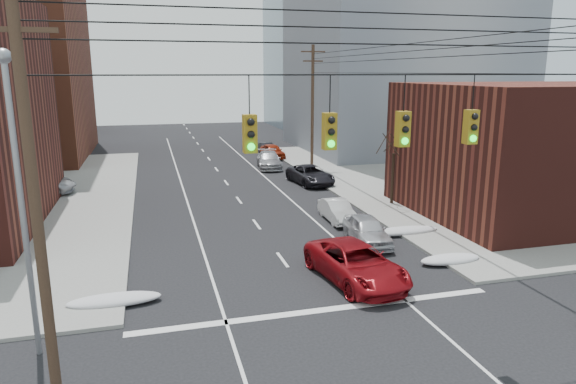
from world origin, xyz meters
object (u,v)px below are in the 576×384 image
red_pickup (356,263)px  parked_car_b (337,211)px  parked_car_e (272,151)px  parked_car_a (367,230)px  parked_car_d (269,160)px  parked_car_c (310,175)px  lot_car_b (34,184)px  parked_car_f (266,148)px

red_pickup → parked_car_b: red_pickup is taller
red_pickup → parked_car_e: red_pickup is taller
parked_car_a → parked_car_d: 22.19m
parked_car_c → lot_car_b: lot_car_b is taller
parked_car_a → parked_car_f: parked_car_a is taller
parked_car_a → parked_car_d: parked_car_d is taller
parked_car_c → parked_car_e: parked_car_c is taller
parked_car_b → parked_car_e: size_ratio=0.89×
parked_car_a → parked_car_e: bearing=91.5°
red_pickup → lot_car_b: 25.79m
red_pickup → parked_car_d: (2.42, 26.63, -0.04)m
lot_car_b → parked_car_f: bearing=-48.5°
parked_car_d → parked_car_e: (1.60, 5.36, -0.03)m
parked_car_b → parked_car_f: (1.60, 26.08, -0.02)m
parked_car_b → parked_car_c: parked_car_c is taller
parked_car_c → parked_car_d: (-1.60, 7.53, 0.03)m
parked_car_a → parked_car_e: size_ratio=0.99×
parked_car_e → parked_car_f: size_ratio=1.15×
red_pickup → parked_car_e: 32.24m
parked_car_c → parked_car_d: size_ratio=1.01×
parked_car_a → parked_car_c: size_ratio=0.81×
parked_car_d → parked_car_c: bearing=-70.1°
parked_car_b → lot_car_b: 21.82m
red_pickup → parked_car_d: size_ratio=1.09×
red_pickup → parked_car_c: (4.02, 19.10, -0.06)m
red_pickup → parked_car_f: (4.02, 34.80, -0.18)m
parked_car_b → parked_car_c: size_ratio=0.73×
parked_car_c → parked_car_f: size_ratio=1.41×
parked_car_a → lot_car_b: lot_car_b is taller
parked_car_a → lot_car_b: (-18.67, 15.60, 0.20)m
parked_car_a → parked_car_b: bearing=95.1°
red_pickup → lot_car_b: size_ratio=1.02×
parked_car_b → parked_car_e: bearing=87.5°
parked_car_f → lot_car_b: (-20.25, -14.75, 0.31)m
lot_car_b → red_pickup: bearing=-135.6°
parked_car_b → parked_car_e: parked_car_e is taller
parked_car_b → parked_car_c: (1.60, 10.38, 0.10)m
parked_car_e → parked_car_f: (0.00, 2.81, -0.11)m
parked_car_c → parked_car_f: 15.69m
parked_car_b → parked_car_d: parked_car_d is taller
parked_car_a → parked_car_d: bearing=94.8°
parked_car_f → red_pickup: bearing=-95.4°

